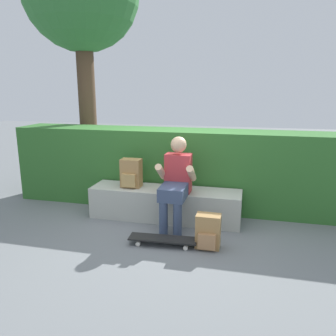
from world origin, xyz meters
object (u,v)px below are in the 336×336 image
object	(u,v)px
skateboard_near_person	(163,239)
backpack_on_bench	(131,174)
person_skater	(176,180)
bench_main	(165,204)
backpack_on_ground	(208,232)

from	to	relation	value
skateboard_near_person	backpack_on_bench	world-z (taller)	backpack_on_bench
person_skater	backpack_on_bench	xyz separation A→B (m)	(-0.69, 0.21, -0.01)
skateboard_near_person	backpack_on_bench	size ratio (longest dim) A/B	2.03
person_skater	backpack_on_bench	distance (m)	0.72
bench_main	backpack_on_ground	xyz separation A→B (m)	(0.70, -0.74, -0.02)
skateboard_near_person	bench_main	bearing A→B (deg)	102.15
bench_main	person_skater	bearing A→B (deg)	-47.13
person_skater	backpack_on_ground	world-z (taller)	person_skater
person_skater	bench_main	bearing A→B (deg)	132.87
bench_main	backpack_on_bench	distance (m)	0.64
person_skater	backpack_on_ground	distance (m)	0.85
person_skater	backpack_on_bench	world-z (taller)	person_skater
person_skater	skateboard_near_person	xyz separation A→B (m)	(-0.03, -0.59, -0.56)
bench_main	skateboard_near_person	xyz separation A→B (m)	(0.17, -0.81, -0.14)
person_skater	backpack_on_bench	bearing A→B (deg)	163.26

